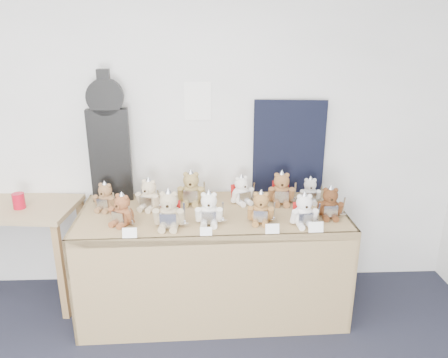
{
  "coord_description": "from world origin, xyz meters",
  "views": [
    {
      "loc": [
        0.91,
        -0.92,
        2.12
      ],
      "look_at": [
        1.03,
        1.96,
        1.11
      ],
      "focal_mm": 35.0,
      "sensor_mm": 36.0,
      "label": 1
    }
  ],
  "objects_px": {
    "red_cup": "(19,201)",
    "teddy_front_centre": "(209,210)",
    "teddy_front_far_left": "(122,211)",
    "teddy_back_end": "(310,191)",
    "display_table": "(213,238)",
    "teddy_back_far_left": "(105,198)",
    "teddy_front_far_right": "(304,211)",
    "guitar_case": "(109,139)",
    "teddy_back_left": "(149,195)",
    "teddy_back_right": "(281,189)",
    "teddy_front_end": "(330,204)",
    "side_table": "(12,221)",
    "teddy_back_centre_right": "(242,191)",
    "teddy_back_centre_left": "(191,189)",
    "teddy_front_left": "(169,211)",
    "teddy_front_right": "(261,209)"
  },
  "relations": [
    {
      "from": "red_cup",
      "to": "teddy_front_centre",
      "type": "relative_size",
      "value": 0.45
    },
    {
      "from": "teddy_front_far_left",
      "to": "teddy_front_centre",
      "type": "bearing_deg",
      "value": 27.07
    },
    {
      "from": "teddy_back_end",
      "to": "red_cup",
      "type": "bearing_deg",
      "value": -175.39
    },
    {
      "from": "display_table",
      "to": "teddy_back_far_left",
      "type": "distance_m",
      "value": 0.86
    },
    {
      "from": "teddy_front_centre",
      "to": "teddy_front_far_right",
      "type": "bearing_deg",
      "value": -2.15
    },
    {
      "from": "guitar_case",
      "to": "teddy_back_left",
      "type": "distance_m",
      "value": 0.53
    },
    {
      "from": "teddy_front_centre",
      "to": "teddy_back_right",
      "type": "distance_m",
      "value": 0.67
    },
    {
      "from": "teddy_front_end",
      "to": "teddy_back_left",
      "type": "distance_m",
      "value": 1.33
    },
    {
      "from": "teddy_front_end",
      "to": "teddy_back_right",
      "type": "distance_m",
      "value": 0.41
    },
    {
      "from": "teddy_back_end",
      "to": "teddy_front_end",
      "type": "bearing_deg",
      "value": -71.14
    },
    {
      "from": "side_table",
      "to": "teddy_back_centre_right",
      "type": "distance_m",
      "value": 1.8
    },
    {
      "from": "side_table",
      "to": "teddy_front_far_right",
      "type": "height_order",
      "value": "teddy_front_far_right"
    },
    {
      "from": "teddy_front_centre",
      "to": "teddy_back_centre_left",
      "type": "distance_m",
      "value": 0.41
    },
    {
      "from": "side_table",
      "to": "teddy_back_right",
      "type": "height_order",
      "value": "teddy_back_right"
    },
    {
      "from": "guitar_case",
      "to": "teddy_back_centre_right",
      "type": "xyz_separation_m",
      "value": [
        1.01,
        -0.11,
        -0.4
      ]
    },
    {
      "from": "teddy_front_far_left",
      "to": "teddy_front_far_right",
      "type": "height_order",
      "value": "teddy_front_far_right"
    },
    {
      "from": "red_cup",
      "to": "teddy_back_end",
      "type": "bearing_deg",
      "value": 0.92
    },
    {
      "from": "side_table",
      "to": "teddy_back_end",
      "type": "distance_m",
      "value": 2.33
    },
    {
      "from": "side_table",
      "to": "teddy_back_right",
      "type": "bearing_deg",
      "value": 5.1
    },
    {
      "from": "guitar_case",
      "to": "teddy_back_centre_left",
      "type": "bearing_deg",
      "value": -15.25
    },
    {
      "from": "teddy_back_centre_left",
      "to": "teddy_back_centre_right",
      "type": "height_order",
      "value": "teddy_back_centre_left"
    },
    {
      "from": "guitar_case",
      "to": "red_cup",
      "type": "xyz_separation_m",
      "value": [
        -0.68,
        -0.16,
        -0.43
      ]
    },
    {
      "from": "teddy_front_far_left",
      "to": "teddy_back_far_left",
      "type": "xyz_separation_m",
      "value": [
        -0.17,
        0.26,
        -0.01
      ]
    },
    {
      "from": "side_table",
      "to": "guitar_case",
      "type": "xyz_separation_m",
      "value": [
        0.78,
        0.1,
        0.62
      ]
    },
    {
      "from": "teddy_front_left",
      "to": "teddy_front_right",
      "type": "relative_size",
      "value": 1.16
    },
    {
      "from": "teddy_front_left",
      "to": "teddy_back_left",
      "type": "relative_size",
      "value": 1.13
    },
    {
      "from": "teddy_front_far_right",
      "to": "teddy_front_far_left",
      "type": "bearing_deg",
      "value": 173.53
    },
    {
      "from": "guitar_case",
      "to": "display_table",
      "type": "bearing_deg",
      "value": -30.97
    },
    {
      "from": "teddy_front_left",
      "to": "display_table",
      "type": "bearing_deg",
      "value": 32.8
    },
    {
      "from": "teddy_front_end",
      "to": "teddy_back_left",
      "type": "relative_size",
      "value": 0.98
    },
    {
      "from": "guitar_case",
      "to": "teddy_back_centre_right",
      "type": "relative_size",
      "value": 4.07
    },
    {
      "from": "display_table",
      "to": "teddy_front_far_left",
      "type": "relative_size",
      "value": 7.91
    },
    {
      "from": "side_table",
      "to": "teddy_front_far_left",
      "type": "relative_size",
      "value": 4.13
    },
    {
      "from": "teddy_back_right",
      "to": "teddy_back_far_left",
      "type": "height_order",
      "value": "teddy_back_right"
    },
    {
      "from": "side_table",
      "to": "teddy_back_centre_left",
      "type": "relative_size",
      "value": 3.6
    },
    {
      "from": "teddy_front_left",
      "to": "teddy_back_far_left",
      "type": "distance_m",
      "value": 0.59
    },
    {
      "from": "guitar_case",
      "to": "teddy_front_far_left",
      "type": "distance_m",
      "value": 0.63
    },
    {
      "from": "teddy_back_centre_right",
      "to": "teddy_front_left",
      "type": "bearing_deg",
      "value": -166.72
    },
    {
      "from": "red_cup",
      "to": "teddy_back_centre_right",
      "type": "bearing_deg",
      "value": 1.55
    },
    {
      "from": "teddy_front_far_left",
      "to": "teddy_front_left",
      "type": "xyz_separation_m",
      "value": [
        0.33,
        -0.06,
        0.02
      ]
    },
    {
      "from": "teddy_front_end",
      "to": "teddy_back_centre_right",
      "type": "xyz_separation_m",
      "value": [
        -0.61,
        0.3,
        -0.0
      ]
    },
    {
      "from": "teddy_front_right",
      "to": "teddy_back_end",
      "type": "height_order",
      "value": "teddy_front_right"
    },
    {
      "from": "guitar_case",
      "to": "teddy_back_centre_left",
      "type": "xyz_separation_m",
      "value": [
        0.62,
        -0.1,
        -0.38
      ]
    },
    {
      "from": "side_table",
      "to": "teddy_back_right",
      "type": "relative_size",
      "value": 3.68
    },
    {
      "from": "guitar_case",
      "to": "teddy_back_left",
      "type": "xyz_separation_m",
      "value": [
        0.31,
        -0.2,
        -0.39
      ]
    },
    {
      "from": "red_cup",
      "to": "teddy_front_far_right",
      "type": "bearing_deg",
      "value": -10.17
    },
    {
      "from": "teddy_front_far_right",
      "to": "teddy_front_end",
      "type": "bearing_deg",
      "value": 26.13
    },
    {
      "from": "teddy_front_right",
      "to": "guitar_case",
      "type": "bearing_deg",
      "value": 164.51
    },
    {
      "from": "display_table",
      "to": "teddy_front_centre",
      "type": "height_order",
      "value": "teddy_front_centre"
    },
    {
      "from": "teddy_front_far_left",
      "to": "teddy_front_right",
      "type": "bearing_deg",
      "value": 28.38
    }
  ]
}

